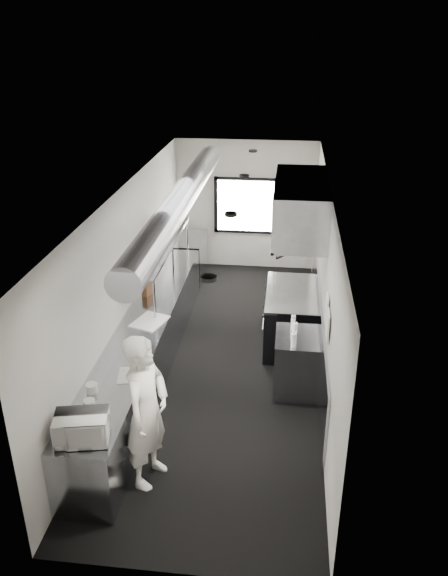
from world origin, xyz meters
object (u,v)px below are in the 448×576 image
(knife_block, at_px, (147,288))
(bottle_station, at_px, (297,363))
(pass_shelf, at_px, (161,246))
(squeeze_bottle_e, at_px, (293,321))
(prep_counter, at_px, (146,347))
(plate_stack_c, at_px, (163,230))
(squeeze_bottle_b, at_px, (295,336))
(exhaust_hood, at_px, (300,207))
(squeeze_bottle_d, at_px, (293,324))
(deli_tub_b, at_px, (92,388))
(line_cook, at_px, (147,411))
(plate_stack_a, at_px, (152,252))
(microwave, at_px, (82,428))
(plate_stack_d, at_px, (166,223))
(squeeze_bottle_a, at_px, (293,340))
(range, at_px, (290,317))
(deli_tub_a, at_px, (89,404))
(plate_stack_b, at_px, (159,238))
(small_plate, at_px, (134,352))
(far_work_table, at_px, (188,258))
(squeeze_bottle_c, at_px, (295,329))
(cutting_board, at_px, (150,321))

(knife_block, bearing_deg, bottle_station, -6.95)
(pass_shelf, height_order, squeeze_bottle_e, pass_shelf)
(prep_counter, xyz_separation_m, plate_stack_c, (-0.06, 1.78, 1.27))
(squeeze_bottle_b, bearing_deg, knife_block, 152.46)
(exhaust_hood, xyz_separation_m, squeeze_bottle_e, (-0.03, -1.13, -1.39))
(squeeze_bottle_b, height_order, squeeze_bottle_d, squeeze_bottle_d)
(deli_tub_b, bearing_deg, squeeze_bottle_e, 38.47)
(line_cook, xyz_separation_m, plate_stack_a, (-0.61, 3.02, 0.74))
(microwave, relative_size, plate_stack_d, 1.38)
(deli_tub_b, distance_m, plate_stack_d, 3.98)
(line_cook, relative_size, plate_stack_d, 5.07)
(prep_counter, distance_m, squeeze_bottle_a, 2.34)
(range, height_order, deli_tub_a, deli_tub_a)
(squeeze_bottle_e, bearing_deg, plate_stack_b, 150.56)
(squeeze_bottle_b, bearing_deg, small_plate, -165.39)
(exhaust_hood, bearing_deg, squeeze_bottle_e, -91.39)
(small_plate, bearing_deg, deli_tub_a, -98.89)
(range, xyz_separation_m, squeeze_bottle_d, (0.02, -1.20, 0.51))
(knife_block, bearing_deg, squeeze_bottle_d, -3.75)
(line_cook, bearing_deg, squeeze_bottle_d, -21.05)
(far_work_table, bearing_deg, squeeze_bottle_d, -59.16)
(deli_tub_a, relative_size, plate_stack_b, 0.41)
(microwave, height_order, squeeze_bottle_e, microwave)
(pass_shelf, relative_size, squeeze_bottle_e, 15.67)
(microwave, distance_m, deli_tub_a, 0.57)
(plate_stack_d, xyz_separation_m, squeeze_bottle_d, (2.27, -2.06, -0.77))
(deli_tub_b, xyz_separation_m, squeeze_bottle_c, (2.43, 1.68, 0.05))
(far_work_table, xyz_separation_m, squeeze_bottle_c, (2.24, -3.86, 0.55))
(range, relative_size, bottle_station, 1.78)
(exhaust_hood, bearing_deg, cutting_board, -150.60)
(prep_counter, height_order, squeeze_bottle_d, squeeze_bottle_d)
(plate_stack_a, distance_m, plate_stack_d, 1.26)
(pass_shelf, height_order, plate_stack_b, plate_stack_b)
(plate_stack_c, bearing_deg, small_plate, -86.99)
(squeeze_bottle_c, bearing_deg, far_work_table, 120.15)
(line_cook, xyz_separation_m, small_plate, (-0.50, 1.32, -0.05))
(range, distance_m, bottle_station, 1.40)
(exhaust_hood, distance_m, bottle_station, 2.39)
(prep_counter, height_order, deli_tub_b, deli_tub_b)
(plate_stack_c, bearing_deg, bottle_station, -40.06)
(bottle_station, relative_size, squeeze_bottle_e, 4.70)
(pass_shelf, distance_m, far_work_table, 2.45)
(exhaust_hood, xyz_separation_m, line_cook, (-1.66, -3.43, -1.43))
(plate_stack_a, height_order, plate_stack_d, plate_stack_d)
(range, xyz_separation_m, bottle_station, (0.11, -1.40, -0.02))
(cutting_board, xyz_separation_m, squeeze_bottle_a, (2.14, -0.47, 0.09))
(microwave, bearing_deg, deli_tub_b, 90.32)
(knife_block, distance_m, squeeze_bottle_c, 2.64)
(far_work_table, relative_size, knife_block, 5.13)
(line_cook, height_order, plate_stack_b, line_cook)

